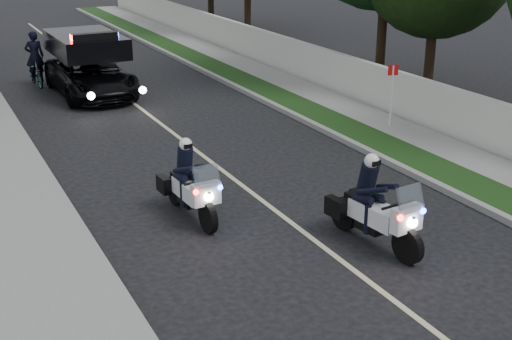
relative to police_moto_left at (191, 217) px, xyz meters
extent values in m
plane|color=black|center=(1.79, -3.70, 0.00)|extent=(120.00, 120.00, 0.00)
cube|color=gray|center=(5.89, 6.30, 0.07)|extent=(0.20, 60.00, 0.15)
cube|color=#193814|center=(6.59, 6.30, 0.08)|extent=(1.20, 60.00, 0.16)
cube|color=gray|center=(7.89, 6.30, 0.08)|extent=(1.40, 60.00, 0.16)
cube|color=beige|center=(8.89, 6.30, 0.75)|extent=(0.22, 60.00, 1.50)
cube|color=gray|center=(-2.31, 6.30, 0.07)|extent=(0.20, 60.00, 0.15)
cube|color=#BFB78C|center=(1.79, 6.30, 0.00)|extent=(0.12, 50.00, 0.01)
imported|color=black|center=(0.80, 11.77, 0.00)|extent=(2.51, 5.29, 2.55)
imported|color=black|center=(-0.71, 14.16, 0.00)|extent=(0.70, 1.70, 0.87)
imported|color=black|center=(-0.71, 14.16, 0.00)|extent=(0.74, 0.54, 1.90)
camera|label=1|loc=(-4.86, -12.85, 6.10)|focal=48.49mm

